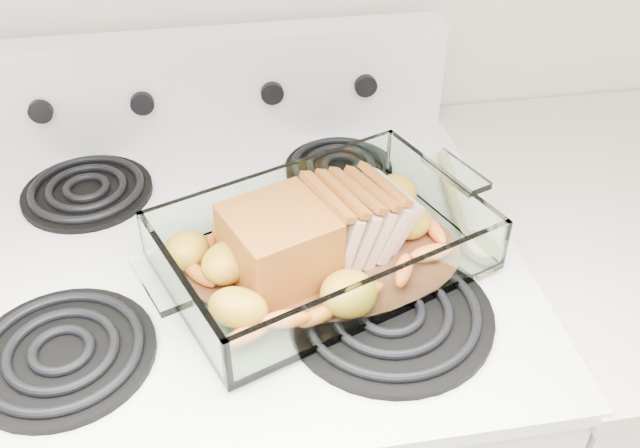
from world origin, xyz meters
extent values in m
cube|color=white|center=(0.00, 1.66, 0.93)|extent=(0.78, 0.67, 0.02)
cube|color=white|center=(0.00, 1.95, 1.03)|extent=(0.76, 0.06, 0.18)
cylinder|color=black|center=(-0.19, 1.50, 0.94)|extent=(0.21, 0.21, 0.01)
cylinder|color=black|center=(0.19, 1.50, 0.94)|extent=(0.25, 0.25, 0.01)
cylinder|color=black|center=(-0.19, 1.81, 0.94)|extent=(0.19, 0.19, 0.01)
cylinder|color=black|center=(0.19, 1.81, 0.94)|extent=(0.17, 0.17, 0.01)
cylinder|color=black|center=(-0.25, 1.92, 1.03)|extent=(0.04, 0.02, 0.04)
cylinder|color=black|center=(-0.10, 1.92, 1.03)|extent=(0.04, 0.02, 0.04)
cylinder|color=black|center=(0.10, 1.92, 1.03)|extent=(0.04, 0.02, 0.04)
cylinder|color=black|center=(0.25, 1.92, 1.03)|extent=(0.04, 0.02, 0.04)
cube|color=white|center=(0.67, 1.66, 0.45)|extent=(0.55, 0.65, 0.90)
cube|color=white|center=(0.13, 1.60, 0.95)|extent=(0.39, 0.26, 0.01)
cube|color=white|center=(0.13, 1.47, 0.99)|extent=(0.39, 0.01, 0.07)
cube|color=white|center=(0.13, 1.72, 0.99)|extent=(0.39, 0.01, 0.07)
cube|color=white|center=(-0.06, 1.60, 0.99)|extent=(0.01, 0.26, 0.07)
cube|color=white|center=(0.32, 1.60, 0.99)|extent=(0.01, 0.26, 0.07)
cylinder|color=#502A17|center=(0.13, 1.60, 0.95)|extent=(0.23, 0.23, 0.00)
cube|color=#91571B|center=(0.06, 1.60, 1.00)|extent=(0.12, 0.12, 0.09)
cube|color=#DBA788|center=(0.13, 1.60, 1.00)|extent=(0.04, 0.11, 0.09)
cube|color=#DBA788|center=(0.15, 1.60, 0.99)|extent=(0.05, 0.11, 0.09)
cube|color=#DBA788|center=(0.18, 1.60, 0.99)|extent=(0.05, 0.11, 0.08)
cube|color=#DBA788|center=(0.20, 1.60, 0.99)|extent=(0.05, 0.10, 0.08)
cube|color=#DBA788|center=(0.22, 1.60, 0.99)|extent=(0.06, 0.10, 0.07)
ellipsoid|color=orange|center=(-0.02, 1.52, 0.96)|extent=(0.06, 0.02, 0.02)
ellipsoid|color=orange|center=(0.24, 1.52, 0.96)|extent=(0.06, 0.02, 0.02)
ellipsoid|color=orange|center=(0.29, 1.62, 0.96)|extent=(0.06, 0.02, 0.02)
ellipsoid|color=orange|center=(-0.03, 1.64, 0.96)|extent=(0.06, 0.02, 0.02)
ellipsoid|color=gold|center=(-0.03, 1.68, 0.98)|extent=(0.06, 0.06, 0.05)
ellipsoid|color=gold|center=(0.15, 1.69, 0.98)|extent=(0.06, 0.06, 0.05)
ellipsoid|color=gold|center=(0.25, 1.58, 0.98)|extent=(0.06, 0.06, 0.05)
cylinder|color=#CEB689|center=(0.34, 1.71, 0.95)|extent=(0.04, 0.20, 0.02)
ellipsoid|color=#CEB689|center=(0.34, 1.59, 0.95)|extent=(0.06, 0.07, 0.02)
camera|label=1|loc=(0.01, 0.91, 1.55)|focal=40.00mm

